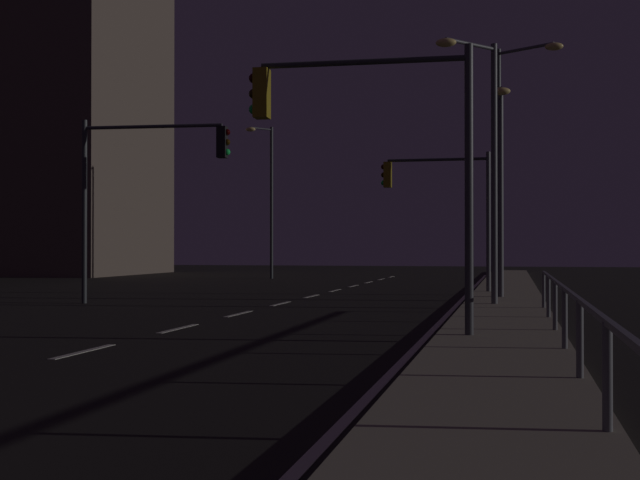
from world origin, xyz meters
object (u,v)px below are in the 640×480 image
object	(u,v)px
traffic_light_far_center	(146,172)
street_lamp_mid_block	(501,172)
traffic_light_far_left	(440,193)
traffic_light_mid_left	(370,131)
street_lamp_far_end	(508,148)
street_lamp_median	(268,189)
street_lamp_across_street	(485,146)

from	to	relation	value
traffic_light_far_center	street_lamp_mid_block	distance (m)	11.19
traffic_light_far_center	street_lamp_mid_block	bearing A→B (deg)	18.08
traffic_light_far_left	traffic_light_mid_left	distance (m)	15.42
traffic_light_mid_left	street_lamp_far_end	distance (m)	12.30
traffic_light_far_left	traffic_light_mid_left	xyz separation A→B (m)	(0.01, -15.42, 0.18)
traffic_light_mid_left	street_lamp_median	xyz separation A→B (m)	(-10.62, 28.83, 1.06)
traffic_light_mid_left	traffic_light_far_left	bearing A→B (deg)	90.03
traffic_light_mid_left	street_lamp_mid_block	distance (m)	11.99
traffic_light_mid_left	street_lamp_median	size ratio (longest dim) A/B	0.63
traffic_light_far_center	street_lamp_mid_block	xyz separation A→B (m)	(10.64, 3.47, 0.10)
traffic_light_mid_left	street_lamp_mid_block	size ratio (longest dim) A/B	0.81
traffic_light_far_left	traffic_light_far_center	xyz separation A→B (m)	(-8.39, -7.12, 0.32)
traffic_light_far_left	street_lamp_mid_block	world-z (taller)	street_lamp_mid_block
street_lamp_far_end	street_lamp_median	bearing A→B (deg)	127.88
street_lamp_mid_block	street_lamp_across_street	size ratio (longest dim) A/B	0.89
traffic_light_far_left	street_lamp_across_street	world-z (taller)	street_lamp_across_street
street_lamp_across_street	street_lamp_mid_block	bearing A→B (deg)	83.51
traffic_light_mid_left	street_lamp_across_street	xyz separation A→B (m)	(1.86, 8.47, 0.69)
traffic_light_far_left	street_lamp_median	distance (m)	17.14
street_lamp_median	street_lamp_far_end	distance (m)	21.31
street_lamp_median	street_lamp_far_end	size ratio (longest dim) A/B	1.05
traffic_light_far_center	traffic_light_mid_left	world-z (taller)	traffic_light_far_center
street_lamp_mid_block	street_lamp_median	world-z (taller)	street_lamp_median
street_lamp_mid_block	traffic_light_far_center	bearing A→B (deg)	-161.92
traffic_light_far_left	street_lamp_across_street	bearing A→B (deg)	-74.95
traffic_light_mid_left	street_lamp_mid_block	world-z (taller)	street_lamp_mid_block
traffic_light_far_left	street_lamp_far_end	distance (m)	4.38
traffic_light_far_center	street_lamp_far_end	world-z (taller)	street_lamp_far_end
street_lamp_mid_block	street_lamp_far_end	bearing A→B (deg)	47.26
street_lamp_mid_block	street_lamp_far_end	xyz separation A→B (m)	(0.22, 0.24, 0.80)
street_lamp_far_end	traffic_light_far_left	bearing A→B (deg)	125.88
traffic_light_mid_left	street_lamp_mid_block	xyz separation A→B (m)	(2.24, 11.77, 0.25)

